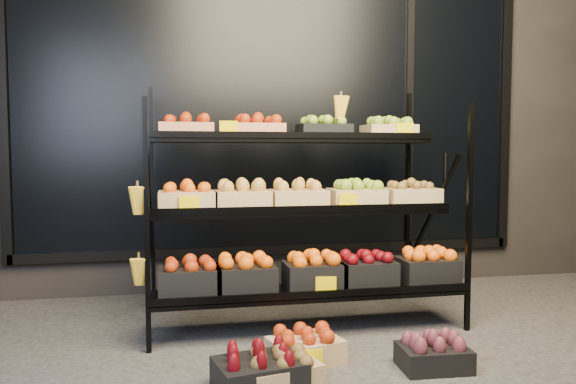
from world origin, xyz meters
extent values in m
plane|color=#514F4C|center=(0.00, 0.00, 0.00)|extent=(24.00, 24.00, 0.00)
cube|color=#2D2826|center=(0.00, 2.60, 1.75)|extent=(6.00, 2.00, 3.50)
cube|color=black|center=(0.00, 1.58, 1.55)|extent=(4.20, 0.04, 2.40)
cube|color=black|center=(0.00, 1.56, 0.34)|extent=(4.30, 0.06, 0.08)
cube|color=black|center=(-2.15, 1.56, 1.55)|extent=(0.08, 0.06, 2.50)
cube|color=black|center=(2.15, 1.56, 1.55)|extent=(0.08, 0.06, 2.50)
cube|color=black|center=(1.20, 1.56, 1.55)|extent=(0.06, 0.06, 2.50)
cylinder|color=black|center=(1.55, 1.53, 1.05)|extent=(0.02, 0.02, 0.25)
cube|color=black|center=(-1.02, 0.18, 0.75)|extent=(0.03, 0.03, 1.50)
cube|color=black|center=(1.02, 0.18, 0.75)|extent=(0.03, 0.03, 1.50)
cube|color=black|center=(-1.02, 1.15, 0.83)|extent=(0.03, 0.03, 1.66)
cube|color=black|center=(1.02, 1.15, 0.83)|extent=(0.03, 0.03, 1.66)
cube|color=black|center=(0.00, 0.35, 0.27)|extent=(2.05, 0.42, 0.03)
cube|color=black|center=(0.00, 0.15, 0.30)|extent=(2.05, 0.02, 0.05)
cube|color=black|center=(0.00, 0.65, 0.77)|extent=(2.05, 0.40, 0.03)
cube|color=black|center=(0.00, 0.46, 0.80)|extent=(2.05, 0.02, 0.05)
cube|color=black|center=(0.00, 0.95, 1.27)|extent=(2.05, 0.40, 0.03)
cube|color=black|center=(0.00, 0.76, 1.30)|extent=(2.05, 0.02, 0.05)
cube|color=tan|center=(-0.77, 0.95, 1.33)|extent=(0.38, 0.28, 0.11)
ellipsoid|color=#B5270C|center=(-0.77, 0.95, 1.42)|extent=(0.32, 0.24, 0.07)
cube|color=tan|center=(-0.26, 0.95, 1.33)|extent=(0.38, 0.28, 0.11)
ellipsoid|color=#B5270C|center=(-0.26, 0.95, 1.42)|extent=(0.32, 0.24, 0.07)
cube|color=black|center=(0.25, 0.95, 1.33)|extent=(0.38, 0.28, 0.11)
ellipsoid|color=#87AB2A|center=(0.25, 0.95, 1.42)|extent=(0.32, 0.24, 0.07)
cube|color=tan|center=(0.77, 0.95, 1.33)|extent=(0.38, 0.28, 0.11)
ellipsoid|color=#87AB2A|center=(0.77, 0.95, 1.42)|extent=(0.32, 0.24, 0.07)
cube|color=tan|center=(-0.78, 0.65, 0.85)|extent=(0.38, 0.28, 0.14)
ellipsoid|color=orange|center=(-0.78, 0.65, 0.95)|extent=(0.32, 0.24, 0.07)
cube|color=tan|center=(-0.41, 0.65, 0.85)|extent=(0.38, 0.28, 0.14)
ellipsoid|color=gold|center=(-0.41, 0.65, 0.95)|extent=(0.32, 0.24, 0.07)
cube|color=tan|center=(-0.01, 0.65, 0.85)|extent=(0.38, 0.28, 0.14)
ellipsoid|color=gold|center=(-0.01, 0.65, 0.95)|extent=(0.32, 0.24, 0.07)
cube|color=tan|center=(0.41, 0.65, 0.85)|extent=(0.38, 0.28, 0.14)
ellipsoid|color=#87AB2A|center=(0.41, 0.65, 0.95)|extent=(0.32, 0.24, 0.07)
cube|color=tan|center=(0.82, 0.65, 0.85)|extent=(0.38, 0.28, 0.14)
ellipsoid|color=brown|center=(0.82, 0.65, 0.95)|extent=(0.32, 0.24, 0.07)
cube|color=black|center=(-0.78, 0.35, 0.37)|extent=(0.38, 0.28, 0.18)
ellipsoid|color=#B5270C|center=(-0.78, 0.35, 0.49)|extent=(0.32, 0.24, 0.07)
cube|color=black|center=(-0.43, 0.35, 0.37)|extent=(0.38, 0.28, 0.18)
ellipsoid|color=orange|center=(-0.43, 0.35, 0.49)|extent=(0.32, 0.24, 0.07)
cube|color=black|center=(0.02, 0.35, 0.37)|extent=(0.38, 0.28, 0.18)
ellipsoid|color=orange|center=(0.02, 0.35, 0.49)|extent=(0.32, 0.24, 0.07)
cube|color=black|center=(0.37, 0.35, 0.37)|extent=(0.38, 0.28, 0.18)
ellipsoid|color=#67070D|center=(0.37, 0.35, 0.49)|extent=(0.32, 0.24, 0.07)
cube|color=black|center=(0.82, 0.35, 0.37)|extent=(0.38, 0.28, 0.18)
ellipsoid|color=orange|center=(0.82, 0.35, 0.49)|extent=(0.32, 0.24, 0.07)
ellipsoid|color=yellow|center=(-1.07, 0.20, 0.99)|extent=(0.14, 0.08, 0.22)
ellipsoid|color=yellow|center=(-1.07, 0.20, 0.57)|extent=(0.14, 0.08, 0.22)
ellipsoid|color=yellow|center=(0.35, 0.85, 1.60)|extent=(0.14, 0.08, 0.22)
cube|color=#E7C400|center=(-0.77, 0.50, 0.84)|extent=(0.13, 0.01, 0.12)
cube|color=#E7C400|center=(0.30, 0.50, 0.84)|extent=(0.13, 0.01, 0.12)
cube|color=#E7C400|center=(0.84, 0.80, 1.34)|extent=(0.13, 0.01, 0.12)
cube|color=#E7C400|center=(-0.48, 0.80, 1.34)|extent=(0.13, 0.01, 0.12)
cube|color=#E7C400|center=(0.06, 0.20, 0.34)|extent=(0.13, 0.01, 0.12)
cube|color=#E7C400|center=(-0.19, -0.40, 0.06)|extent=(0.13, 0.01, 0.12)
cube|color=tan|center=(-0.36, -0.45, 0.06)|extent=(0.43, 0.36, 0.13)
ellipsoid|color=brown|center=(-0.36, -0.45, 0.16)|extent=(0.36, 0.30, 0.07)
cube|color=black|center=(-0.47, -0.45, 0.07)|extent=(0.48, 0.39, 0.15)
ellipsoid|color=#67070D|center=(-0.47, -0.45, 0.18)|extent=(0.40, 0.33, 0.07)
cube|color=tan|center=(-0.16, -0.15, 0.07)|extent=(0.44, 0.37, 0.13)
ellipsoid|color=#B5270C|center=(-0.16, -0.15, 0.16)|extent=(0.37, 0.31, 0.07)
cube|color=black|center=(0.50, -0.39, 0.06)|extent=(0.38, 0.29, 0.12)
ellipsoid|color=brown|center=(0.50, -0.39, 0.15)|extent=(0.32, 0.24, 0.07)
camera|label=1|loc=(-0.88, -3.15, 1.18)|focal=35.00mm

